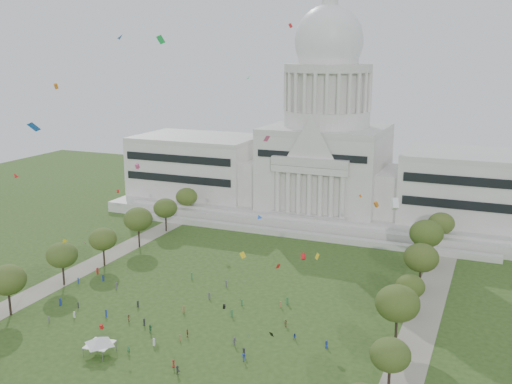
% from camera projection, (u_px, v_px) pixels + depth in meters
% --- Properties ---
extents(ground, '(400.00, 400.00, 0.00)m').
position_uv_depth(ground, '(177.00, 343.00, 130.31)').
color(ground, '#2A4718').
rests_on(ground, ground).
extents(capitol, '(160.00, 64.50, 91.30)m').
position_uv_depth(capitol, '(325.00, 158.00, 227.22)').
color(capitol, '#BBB7AE').
rests_on(capitol, ground).
extents(path_left, '(8.00, 160.00, 0.04)m').
position_uv_depth(path_left, '(85.00, 268.00, 175.24)').
color(path_left, gray).
rests_on(path_left, ground).
extents(path_right, '(8.00, 160.00, 0.04)m').
position_uv_depth(path_right, '(421.00, 324.00, 139.28)').
color(path_right, gray).
rests_on(path_right, ground).
extents(row_tree_l_1, '(8.86, 8.86, 12.59)m').
position_uv_depth(row_tree_l_1, '(7.00, 280.00, 142.10)').
color(row_tree_l_1, black).
rests_on(row_tree_l_1, ground).
extents(row_tree_r_1, '(7.58, 7.58, 10.78)m').
position_uv_depth(row_tree_r_1, '(390.00, 355.00, 109.67)').
color(row_tree_r_1, black).
rests_on(row_tree_r_1, ground).
extents(row_tree_l_2, '(8.42, 8.42, 11.97)m').
position_uv_depth(row_tree_l_2, '(62.00, 255.00, 160.77)').
color(row_tree_l_2, black).
rests_on(row_tree_l_2, ground).
extents(row_tree_r_2, '(9.55, 9.55, 13.58)m').
position_uv_depth(row_tree_r_2, '(398.00, 303.00, 127.21)').
color(row_tree_r_2, black).
rests_on(row_tree_r_2, ground).
extents(row_tree_l_3, '(8.12, 8.12, 11.55)m').
position_uv_depth(row_tree_l_3, '(103.00, 239.00, 175.41)').
color(row_tree_l_3, black).
rests_on(row_tree_l_3, ground).
extents(row_tree_r_3, '(7.01, 7.01, 9.98)m').
position_uv_depth(row_tree_r_3, '(410.00, 286.00, 143.03)').
color(row_tree_r_3, black).
rests_on(row_tree_r_3, ground).
extents(row_tree_l_4, '(9.29, 9.29, 13.21)m').
position_uv_depth(row_tree_l_4, '(138.00, 219.00, 191.75)').
color(row_tree_l_4, black).
rests_on(row_tree_l_4, ground).
extents(row_tree_r_4, '(9.19, 9.19, 13.06)m').
position_uv_depth(row_tree_r_4, '(421.00, 258.00, 156.36)').
color(row_tree_r_4, black).
rests_on(row_tree_r_4, ground).
extents(row_tree_l_5, '(8.33, 8.33, 11.85)m').
position_uv_depth(row_tree_l_5, '(165.00, 208.00, 209.10)').
color(row_tree_l_5, black).
rests_on(row_tree_l_5, ground).
extents(row_tree_r_5, '(9.82, 9.82, 13.96)m').
position_uv_depth(row_tree_r_5, '(426.00, 234.00, 174.79)').
color(row_tree_r_5, black).
rests_on(row_tree_r_5, ground).
extents(row_tree_l_6, '(8.19, 8.19, 11.64)m').
position_uv_depth(row_tree_l_6, '(187.00, 197.00, 226.04)').
color(row_tree_l_6, black).
rests_on(row_tree_l_6, ground).
extents(row_tree_r_6, '(8.42, 8.42, 11.97)m').
position_uv_depth(row_tree_r_6, '(441.00, 223.00, 190.30)').
color(row_tree_r_6, black).
rests_on(row_tree_r_6, ground).
extents(event_tent, '(7.98, 7.98, 4.04)m').
position_uv_depth(event_tent, '(99.00, 340.00, 124.74)').
color(event_tent, '#4C4C4C').
rests_on(event_tent, ground).
extents(person_0, '(1.01, 0.93, 1.73)m').
position_uv_depth(person_0, '(327.00, 344.00, 127.88)').
color(person_0, navy).
rests_on(person_0, ground).
extents(person_2, '(0.85, 0.64, 1.55)m').
position_uv_depth(person_2, '(295.00, 337.00, 131.44)').
color(person_2, navy).
rests_on(person_2, ground).
extents(person_3, '(1.23, 1.27, 1.81)m').
position_uv_depth(person_3, '(243.00, 357.00, 122.32)').
color(person_3, navy).
rests_on(person_3, ground).
extents(person_4, '(0.96, 1.19, 1.78)m').
position_uv_depth(person_4, '(187.00, 333.00, 132.81)').
color(person_4, '#B21E1E').
rests_on(person_4, ground).
extents(person_5, '(1.39, 1.87, 1.88)m').
position_uv_depth(person_5, '(150.00, 329.00, 134.92)').
color(person_5, '#33723F').
rests_on(person_5, ground).
extents(person_6, '(0.87, 0.95, 1.62)m').
position_uv_depth(person_6, '(173.00, 364.00, 120.09)').
color(person_6, '#B21E1E').
rests_on(person_6, ground).
extents(person_7, '(0.75, 0.65, 1.74)m').
position_uv_depth(person_7, '(129.00, 350.00, 125.49)').
color(person_7, '#33723F').
rests_on(person_7, ground).
extents(person_8, '(0.95, 0.82, 1.66)m').
position_uv_depth(person_8, '(129.00, 318.00, 140.66)').
color(person_8, olive).
rests_on(person_8, ground).
extents(person_9, '(1.13, 1.40, 1.93)m').
position_uv_depth(person_9, '(235.00, 341.00, 129.04)').
color(person_9, '#4C4C51').
rests_on(person_9, ground).
extents(person_10, '(0.92, 1.17, 1.76)m').
position_uv_depth(person_10, '(286.00, 323.00, 137.76)').
color(person_10, olive).
rests_on(person_10, ground).
extents(person_11, '(1.79, 1.62, 1.88)m').
position_uv_depth(person_11, '(178.00, 370.00, 117.37)').
color(person_11, '#4C4C51').
rests_on(person_11, ground).
extents(distant_crowd, '(58.44, 37.81, 1.92)m').
position_uv_depth(distant_crowd, '(160.00, 302.00, 149.51)').
color(distant_crowd, navy).
rests_on(distant_crowd, ground).
extents(kite_swarm, '(92.81, 104.61, 61.33)m').
position_uv_depth(kite_swarm, '(187.00, 198.00, 128.00)').
color(kite_swarm, orange).
rests_on(kite_swarm, ground).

